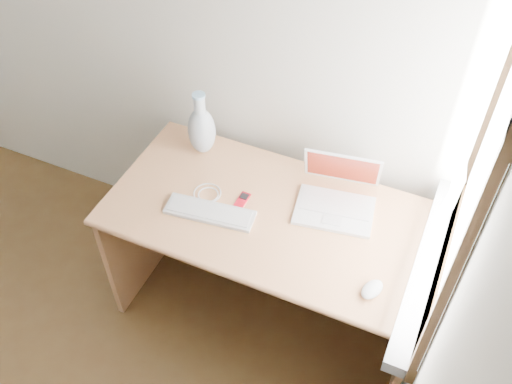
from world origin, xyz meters
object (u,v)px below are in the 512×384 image
at_px(laptop, 339,197).
at_px(desk, 278,232).
at_px(external_keyboard, 210,212).
at_px(vase, 202,129).

bearing_deg(laptop, desk, -172.10).
distance_m(external_keyboard, vase, 0.42).
bearing_deg(external_keyboard, vase, 114.25).
distance_m(desk, laptop, 0.36).
xyz_separation_m(external_keyboard, vase, (-0.21, 0.34, 0.12)).
relative_size(laptop, vase, 1.11).
distance_m(laptop, external_keyboard, 0.55).
distance_m(desk, vase, 0.59).
relative_size(desk, laptop, 3.91).
height_order(external_keyboard, vase, vase).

